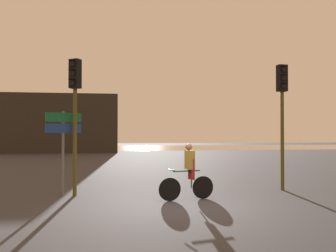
{
  "coord_description": "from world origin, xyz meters",
  "views": [
    {
      "loc": [
        -1.7,
        -9.65,
        1.93
      ],
      "look_at": [
        0.5,
        5.0,
        2.2
      ],
      "focal_mm": 40.0,
      "sensor_mm": 36.0,
      "label": 1
    }
  ],
  "objects_px": {
    "traffic_light_near_left": "(75,100)",
    "direction_sign_post": "(63,137)",
    "distant_building": "(48,124)",
    "cyclist": "(189,171)",
    "traffic_light_near_right": "(282,103)"
  },
  "relations": [
    {
      "from": "distant_building",
      "to": "cyclist",
      "type": "relative_size",
      "value": 8.07
    },
    {
      "from": "traffic_light_near_right",
      "to": "cyclist",
      "type": "relative_size",
      "value": 2.53
    },
    {
      "from": "direction_sign_post",
      "to": "cyclist",
      "type": "bearing_deg",
      "value": 137.33
    },
    {
      "from": "distant_building",
      "to": "direction_sign_post",
      "type": "height_order",
      "value": "distant_building"
    },
    {
      "from": "distant_building",
      "to": "direction_sign_post",
      "type": "distance_m",
      "value": 26.74
    },
    {
      "from": "traffic_light_near_left",
      "to": "direction_sign_post",
      "type": "height_order",
      "value": "traffic_light_near_left"
    },
    {
      "from": "traffic_light_near_left",
      "to": "direction_sign_post",
      "type": "distance_m",
      "value": 1.2
    },
    {
      "from": "distant_building",
      "to": "cyclist",
      "type": "xyz_separation_m",
      "value": [
        8.39,
        -27.61,
        -2.03
      ]
    },
    {
      "from": "distant_building",
      "to": "traffic_light_near_left",
      "type": "relative_size",
      "value": 3.21
    },
    {
      "from": "traffic_light_near_right",
      "to": "direction_sign_post",
      "type": "distance_m",
      "value": 7.27
    },
    {
      "from": "distant_building",
      "to": "traffic_light_near_right",
      "type": "relative_size",
      "value": 3.19
    },
    {
      "from": "distant_building",
      "to": "traffic_light_near_left",
      "type": "bearing_deg",
      "value": -79.13
    },
    {
      "from": "traffic_light_near_left",
      "to": "direction_sign_post",
      "type": "relative_size",
      "value": 1.62
    },
    {
      "from": "traffic_light_near_right",
      "to": "direction_sign_post",
      "type": "bearing_deg",
      "value": -4.14
    },
    {
      "from": "traffic_light_near_left",
      "to": "direction_sign_post",
      "type": "bearing_deg",
      "value": 14.93
    }
  ]
}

